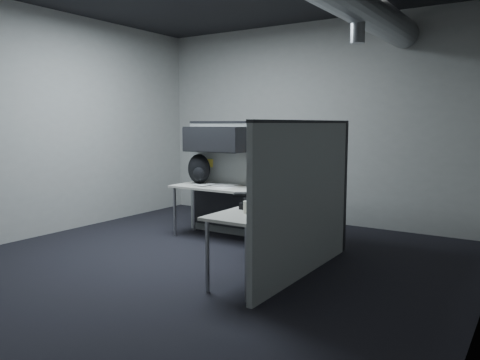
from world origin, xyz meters
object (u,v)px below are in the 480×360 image
Objects in this scene: monitor at (303,173)px; backpack at (199,169)px; phone at (254,205)px; desk at (252,203)px; keyboard at (253,195)px.

monitor is 1.46× the size of backpack.
monitor is 2.40× the size of phone.
desk is 1.22m from backpack.
desk is 3.67× the size of monitor.
keyboard is at bearing -156.63° from monitor.
phone is 2.11m from backpack.
phone is at bearing -57.28° from desk.
desk is 5.35× the size of backpack.
monitor reaches higher than backpack.
phone reaches higher than keyboard.
monitor is 1.73m from backpack.
monitor reaches higher than phone.
monitor reaches higher than keyboard.
desk is 1.07m from phone.
desk is 0.27m from keyboard.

